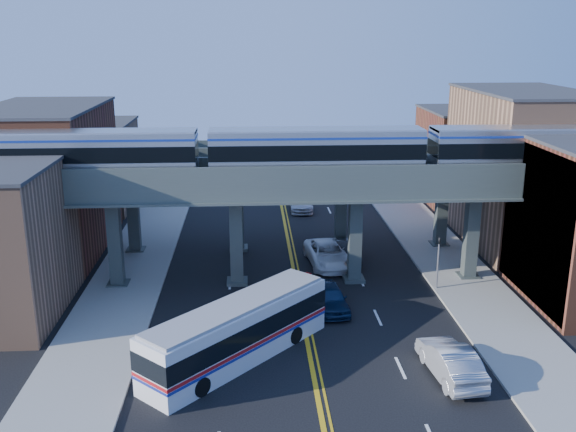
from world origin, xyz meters
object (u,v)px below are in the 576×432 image
car_lane_d (301,202)px  car_parked_curb (450,361)px  transit_bus (238,332)px  car_lane_b (347,251)px  car_lane_a (330,298)px  car_lane_c (328,254)px  traffic_signal (438,257)px  transit_train (316,150)px  stop_sign (307,286)px

car_lane_d → car_parked_curb: 31.80m
transit_bus → car_lane_b: (7.90, 14.54, -0.81)m
car_lane_a → car_lane_d: (-0.00, 23.08, -0.02)m
transit_bus → car_lane_b: 16.57m
car_lane_c → car_lane_d: (-0.78, 15.24, -0.07)m
transit_bus → car_lane_c: bearing=18.6°
car_lane_a → car_lane_b: size_ratio=1.04×
traffic_signal → transit_bus: traffic_signal is taller
transit_train → transit_bus: 13.90m
stop_sign → car_lane_a: stop_sign is taller
transit_train → traffic_signal: size_ratio=10.47×
transit_bus → car_lane_a: transit_bus is taller
car_lane_a → transit_train: bearing=90.6°
stop_sign → car_lane_d: bearing=86.3°
car_lane_d → traffic_signal: bearing=-69.3°
car_parked_curb → car_lane_a: bearing=-65.4°
car_lane_a → car_parked_curb: 9.69m
car_lane_b → car_lane_d: (-2.35, 14.44, 0.03)m
stop_sign → traffic_signal: traffic_signal is taller
transit_train → car_lane_a: bearing=-83.8°
stop_sign → car_lane_b: (3.85, 9.02, -1.04)m
traffic_signal → car_lane_a: bearing=-160.5°
transit_train → traffic_signal: 10.61m
transit_train → car_lane_a: transit_train is taller
car_lane_a → car_lane_d: size_ratio=0.88×
car_lane_c → car_lane_d: size_ratio=1.15×
transit_bus → car_lane_b: size_ratio=2.33×
transit_bus → car_lane_a: 8.14m
transit_train → traffic_signal: bearing=-14.2°
traffic_signal → car_lane_a: (-7.40, -2.62, -1.53)m
transit_train → car_parked_curb: bearing=-67.2°
car_lane_d → car_parked_curb: car_parked_curb is taller
transit_train → car_lane_c: transit_train is taller
stop_sign → car_parked_curb: bearing=-51.1°
transit_train → car_lane_d: transit_train is taller
stop_sign → transit_bus: transit_bus is taller
transit_bus → car_parked_curb: size_ratio=1.97×
car_lane_b → car_lane_c: (-1.57, -0.80, 0.10)m
stop_sign → transit_bus: bearing=-126.3°
transit_bus → car_lane_b: bearing=14.9°
traffic_signal → car_lane_a: traffic_signal is taller
transit_train → car_lane_b: size_ratio=9.81×
car_lane_d → car_lane_b: bearing=-79.9°
car_lane_b → car_lane_c: size_ratio=0.74×
car_lane_b → traffic_signal: bearing=-52.0°
transit_bus → car_parked_curb: (10.48, -2.44, -0.68)m
traffic_signal → car_lane_b: bearing=130.0°
transit_train → car_lane_b: 9.72m
stop_sign → car_lane_c: bearing=74.5°
transit_train → car_lane_b: (2.86, 4.02, -8.37)m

